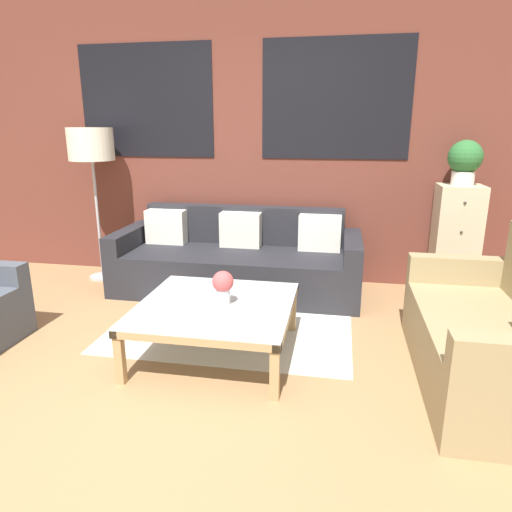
# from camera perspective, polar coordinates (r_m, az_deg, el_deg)

# --- Properties ---
(ground_plane) EXTENTS (16.00, 16.00, 0.00)m
(ground_plane) POSITION_cam_1_polar(r_m,az_deg,el_deg) (2.88, -12.99, -17.12)
(ground_plane) COLOR #9E754C
(wall_back_brick) EXTENTS (8.40, 0.09, 2.80)m
(wall_back_brick) POSITION_cam_1_polar(r_m,az_deg,el_deg) (4.75, -2.16, 14.12)
(wall_back_brick) COLOR brown
(wall_back_brick) RESTS_ON ground_plane
(rug) EXTENTS (1.89, 1.56, 0.00)m
(rug) POSITION_cam_1_polar(r_m,az_deg,el_deg) (3.83, -2.60, -7.98)
(rug) COLOR silver
(rug) RESTS_ON ground_plane
(couch_dark) EXTENTS (2.33, 0.88, 0.78)m
(couch_dark) POSITION_cam_1_polar(r_m,az_deg,el_deg) (4.44, -2.29, -0.75)
(couch_dark) COLOR #232328
(couch_dark) RESTS_ON ground_plane
(settee_vintage) EXTENTS (0.80, 1.54, 0.92)m
(settee_vintage) POSITION_cam_1_polar(r_m,az_deg,el_deg) (3.18, 28.04, -9.05)
(settee_vintage) COLOR #99845B
(settee_vintage) RESTS_ON ground_plane
(coffee_table) EXTENTS (1.04, 1.04, 0.38)m
(coffee_table) POSITION_cam_1_polar(r_m,az_deg,el_deg) (3.18, -5.06, -6.71)
(coffee_table) COLOR silver
(coffee_table) RESTS_ON ground_plane
(floor_lamp) EXTENTS (0.44, 0.44, 1.55)m
(floor_lamp) POSITION_cam_1_polar(r_m,az_deg,el_deg) (4.91, -19.91, 12.51)
(floor_lamp) COLOR #B2B2B7
(floor_lamp) RESTS_ON ground_plane
(drawer_cabinet) EXTENTS (0.39, 0.37, 1.05)m
(drawer_cabinet) POSITION_cam_1_polar(r_m,az_deg,el_deg) (4.63, 23.61, 1.67)
(drawer_cabinet) COLOR #C6B793
(drawer_cabinet) RESTS_ON ground_plane
(potted_plant) EXTENTS (0.30, 0.30, 0.40)m
(potted_plant) POSITION_cam_1_polar(r_m,az_deg,el_deg) (4.52, 24.65, 10.83)
(potted_plant) COLOR silver
(potted_plant) RESTS_ON drawer_cabinet
(flower_vase) EXTENTS (0.15, 0.15, 0.24)m
(flower_vase) POSITION_cam_1_polar(r_m,az_deg,el_deg) (3.10, -4.15, -3.69)
(flower_vase) COLOR silver
(flower_vase) RESTS_ON coffee_table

